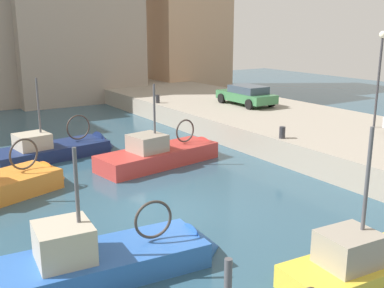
% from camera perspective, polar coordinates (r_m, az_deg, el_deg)
% --- Properties ---
extents(water_surface, '(80.00, 80.00, 0.00)m').
position_cam_1_polar(water_surface, '(16.54, -3.17, -8.01)').
color(water_surface, '#2D5166').
rests_on(water_surface, ground).
extents(quay_wall, '(9.00, 56.00, 1.20)m').
position_cam_1_polar(quay_wall, '(23.90, 21.49, -0.41)').
color(quay_wall, '#9E9384').
rests_on(quay_wall, ground).
extents(fishing_boat_yellow, '(5.54, 2.18, 4.76)m').
position_cam_1_polar(fishing_boat_yellow, '(13.30, 21.58, -14.27)').
color(fishing_boat_yellow, gold).
rests_on(fishing_boat_yellow, ground).
extents(fishing_boat_red, '(6.87, 2.85, 4.65)m').
position_cam_1_polar(fishing_boat_red, '(21.85, -3.40, -2.06)').
color(fishing_boat_red, '#BC3833').
rests_on(fishing_boat_red, ground).
extents(fishing_boat_blue, '(6.70, 2.56, 4.36)m').
position_cam_1_polar(fishing_boat_blue, '(12.71, -10.05, -14.90)').
color(fishing_boat_blue, '#2D60B7').
rests_on(fishing_boat_blue, ground).
extents(fishing_boat_orange, '(5.77, 3.62, 4.15)m').
position_cam_1_polar(fishing_boat_orange, '(19.09, -22.04, -5.57)').
color(fishing_boat_orange, orange).
rests_on(fishing_boat_orange, ground).
extents(fishing_boat_navy, '(6.50, 2.76, 4.86)m').
position_cam_1_polar(fishing_boat_navy, '(23.87, -16.03, -1.19)').
color(fishing_boat_navy, navy).
rests_on(fishing_boat_navy, ground).
extents(parked_car_green, '(2.05, 4.31, 1.29)m').
position_cam_1_polar(parked_car_green, '(30.72, 6.72, 6.03)').
color(parked_car_green, '#387547').
rests_on(parked_car_green, quay_wall).
extents(mooring_bollard_south, '(0.28, 0.28, 0.55)m').
position_cam_1_polar(mooring_bollard_south, '(21.88, 11.03, 1.40)').
color(mooring_bollard_south, '#2D2D33').
rests_on(mooring_bollard_south, quay_wall).
extents(mooring_bollard_mid, '(0.28, 0.28, 0.55)m').
position_cam_1_polar(mooring_bollard_mid, '(31.47, -4.25, 5.55)').
color(mooring_bollard_mid, '#2D2D33').
rests_on(mooring_bollard_mid, quay_wall).
extents(quay_streetlamp, '(0.36, 0.36, 4.83)m').
position_cam_1_polar(quay_streetlamp, '(25.20, 22.11, 9.17)').
color(quay_streetlamp, '#38383D').
rests_on(quay_streetlamp, quay_wall).
extents(waterfront_building_east_mid, '(7.52, 6.67, 16.67)m').
position_cam_1_polar(waterfront_building_east_mid, '(46.95, -0.95, 16.92)').
color(waterfront_building_east_mid, tan).
rests_on(waterfront_building_east_mid, ground).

